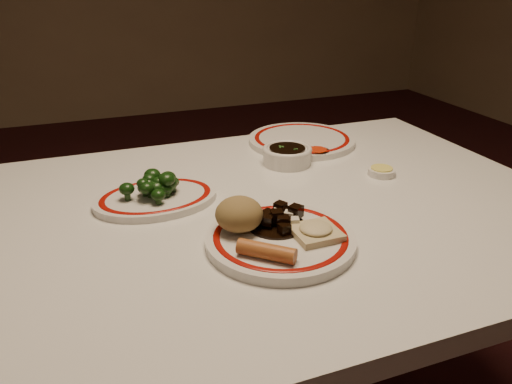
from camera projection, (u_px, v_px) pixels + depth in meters
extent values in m
cube|color=silver|center=(278.00, 213.00, 1.03)|extent=(1.20, 0.90, 0.04)
cylinder|color=black|center=(34.00, 308.00, 1.34)|extent=(0.06, 0.06, 0.71)
cylinder|color=black|center=(377.00, 237.00, 1.69)|extent=(0.06, 0.06, 0.71)
cylinder|color=silver|center=(280.00, 240.00, 0.87)|extent=(0.32, 0.32, 0.02)
torus|color=#8F0E07|center=(281.00, 236.00, 0.86)|extent=(0.27, 0.27, 0.00)
ellipsoid|color=olive|center=(239.00, 214.00, 0.87)|extent=(0.08, 0.08, 0.06)
cylinder|color=#B1622B|center=(266.00, 251.00, 0.79)|extent=(0.09, 0.08, 0.03)
cube|color=#C6B98C|center=(316.00, 233.00, 0.86)|extent=(0.08, 0.08, 0.01)
ellipsoid|color=#C6B98C|center=(316.00, 228.00, 0.86)|extent=(0.06, 0.06, 0.02)
cylinder|color=black|center=(277.00, 225.00, 0.89)|extent=(0.10, 0.10, 0.00)
cube|color=black|center=(280.00, 220.00, 0.90)|extent=(0.03, 0.03, 0.02)
cube|color=black|center=(280.00, 207.00, 0.93)|extent=(0.03, 0.03, 0.02)
cube|color=black|center=(296.00, 211.00, 0.90)|extent=(0.03, 0.03, 0.02)
cube|color=black|center=(268.00, 215.00, 0.91)|extent=(0.03, 0.03, 0.02)
cube|color=black|center=(263.00, 219.00, 0.89)|extent=(0.02, 0.02, 0.02)
cube|color=black|center=(295.00, 215.00, 0.91)|extent=(0.02, 0.02, 0.02)
cube|color=black|center=(279.00, 219.00, 0.90)|extent=(0.03, 0.03, 0.02)
cube|color=black|center=(277.00, 216.00, 0.89)|extent=(0.02, 0.02, 0.02)
cube|color=black|center=(283.00, 222.00, 0.87)|extent=(0.03, 0.03, 0.02)
cube|color=black|center=(286.00, 223.00, 0.88)|extent=(0.02, 0.02, 0.02)
cube|color=black|center=(282.00, 212.00, 0.92)|extent=(0.02, 0.02, 0.02)
cube|color=black|center=(284.00, 229.00, 0.86)|extent=(0.02, 0.02, 0.02)
cube|color=black|center=(264.00, 218.00, 0.89)|extent=(0.02, 0.02, 0.02)
cube|color=black|center=(282.00, 207.00, 0.92)|extent=(0.02, 0.02, 0.02)
cube|color=black|center=(268.00, 221.00, 0.88)|extent=(0.02, 0.02, 0.02)
cube|color=black|center=(276.00, 221.00, 0.89)|extent=(0.02, 0.02, 0.01)
cube|color=beige|center=(294.00, 221.00, 0.89)|extent=(0.02, 0.02, 0.01)
cube|color=beige|center=(289.00, 214.00, 0.90)|extent=(0.02, 0.02, 0.01)
cube|color=beige|center=(279.00, 210.00, 0.92)|extent=(0.02, 0.02, 0.01)
torus|color=#8F0E07|center=(156.00, 195.00, 1.02)|extent=(0.23, 0.23, 0.00)
cylinder|color=#23471C|center=(162.00, 195.00, 1.01)|extent=(0.01, 0.01, 0.01)
ellipsoid|color=black|center=(162.00, 189.00, 1.00)|extent=(0.03, 0.03, 0.02)
cylinder|color=#23471C|center=(173.00, 188.00, 1.04)|extent=(0.01, 0.01, 0.01)
ellipsoid|color=black|center=(173.00, 182.00, 1.03)|extent=(0.03, 0.03, 0.02)
cylinder|color=#23471C|center=(169.00, 191.00, 1.03)|extent=(0.01, 0.01, 0.01)
ellipsoid|color=black|center=(168.00, 183.00, 1.02)|extent=(0.04, 0.04, 0.03)
cylinder|color=#23471C|center=(168.00, 185.00, 1.05)|extent=(0.01, 0.01, 0.01)
ellipsoid|color=black|center=(168.00, 178.00, 1.05)|extent=(0.03, 0.03, 0.03)
cylinder|color=#23471C|center=(158.00, 193.00, 1.02)|extent=(0.01, 0.01, 0.01)
ellipsoid|color=black|center=(157.00, 185.00, 1.01)|extent=(0.04, 0.04, 0.03)
cylinder|color=#23471C|center=(157.00, 195.00, 1.01)|extent=(0.01, 0.01, 0.01)
ellipsoid|color=black|center=(156.00, 188.00, 1.00)|extent=(0.04, 0.04, 0.03)
cylinder|color=#23471C|center=(167.00, 194.00, 1.01)|extent=(0.01, 0.01, 0.01)
ellipsoid|color=black|center=(166.00, 188.00, 1.01)|extent=(0.03, 0.03, 0.02)
cylinder|color=#23471C|center=(153.00, 193.00, 1.02)|extent=(0.01, 0.01, 0.01)
ellipsoid|color=black|center=(152.00, 186.00, 1.01)|extent=(0.04, 0.04, 0.03)
cylinder|color=#23471C|center=(145.00, 194.00, 1.02)|extent=(0.01, 0.01, 0.01)
ellipsoid|color=black|center=(144.00, 188.00, 1.01)|extent=(0.03, 0.03, 0.02)
cylinder|color=#23471C|center=(128.00, 196.00, 1.00)|extent=(0.01, 0.01, 0.01)
ellipsoid|color=black|center=(127.00, 189.00, 0.99)|extent=(0.03, 0.03, 0.02)
cylinder|color=#23471C|center=(159.00, 201.00, 0.98)|extent=(0.01, 0.01, 0.01)
ellipsoid|color=black|center=(158.00, 195.00, 0.98)|extent=(0.03, 0.03, 0.02)
cylinder|color=#23471C|center=(151.00, 195.00, 1.01)|extent=(0.01, 0.01, 0.01)
ellipsoid|color=black|center=(150.00, 188.00, 1.01)|extent=(0.04, 0.04, 0.03)
ellipsoid|color=black|center=(149.00, 179.00, 1.01)|extent=(0.03, 0.03, 0.02)
ellipsoid|color=black|center=(152.00, 175.00, 1.02)|extent=(0.03, 0.03, 0.03)
ellipsoid|color=black|center=(166.00, 179.00, 1.01)|extent=(0.04, 0.04, 0.03)
ellipsoid|color=black|center=(154.00, 180.00, 1.02)|extent=(0.03, 0.03, 0.02)
ellipsoid|color=black|center=(148.00, 184.00, 1.00)|extent=(0.03, 0.03, 0.03)
ellipsoid|color=black|center=(146.00, 188.00, 0.98)|extent=(0.03, 0.03, 0.02)
ellipsoid|color=black|center=(158.00, 182.00, 1.01)|extent=(0.03, 0.03, 0.02)
ellipsoid|color=black|center=(143.00, 183.00, 0.99)|extent=(0.02, 0.02, 0.02)
cylinder|color=silver|center=(287.00, 156.00, 1.22)|extent=(0.12, 0.12, 0.04)
cylinder|color=black|center=(287.00, 148.00, 1.21)|extent=(0.09, 0.09, 0.00)
cylinder|color=silver|center=(317.00, 153.00, 1.27)|extent=(0.06, 0.06, 0.02)
cylinder|color=red|center=(317.00, 150.00, 1.27)|extent=(0.05, 0.05, 0.00)
cylinder|color=silver|center=(381.00, 172.00, 1.16)|extent=(0.06, 0.06, 0.02)
cylinder|color=#EDE361|center=(382.00, 168.00, 1.15)|extent=(0.05, 0.05, 0.00)
cylinder|color=silver|center=(302.00, 140.00, 1.37)|extent=(0.33, 0.33, 0.02)
torus|color=#8F0E07|center=(302.00, 138.00, 1.36)|extent=(0.28, 0.28, 0.00)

